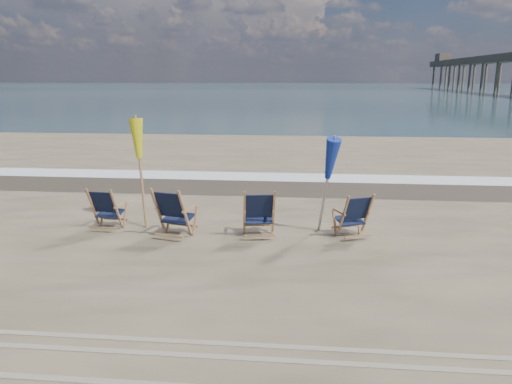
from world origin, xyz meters
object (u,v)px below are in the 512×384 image
beach_chair_1 (185,215)px  umbrella_yellow (140,145)px  beach_chair_0 (116,210)px  umbrella_blue (326,159)px  beach_chair_3 (368,215)px  beach_chair_2 (274,214)px

beach_chair_1 → umbrella_yellow: 1.90m
beach_chair_0 → umbrella_blue: umbrella_blue is taller
beach_chair_3 → beach_chair_0: bearing=-21.4°
beach_chair_2 → umbrella_blue: 1.53m
beach_chair_3 → umbrella_yellow: umbrella_yellow is taller
beach_chair_3 → beach_chair_2: bearing=-15.2°
beach_chair_1 → umbrella_yellow: umbrella_yellow is taller
beach_chair_1 → umbrella_yellow: (-1.13, 0.87, 1.26)m
beach_chair_1 → umbrella_yellow: bearing=-23.2°
umbrella_yellow → umbrella_blue: size_ratio=1.11×
beach_chair_1 → umbrella_blue: bearing=-151.6°
beach_chair_2 → umbrella_yellow: umbrella_yellow is taller
beach_chair_1 → beach_chair_0: bearing=-1.3°
umbrella_blue → umbrella_yellow: bearing=177.6°
beach_chair_1 → beach_chair_2: (1.74, 0.30, -0.02)m
beach_chair_1 → umbrella_blue: size_ratio=0.52×
beach_chair_2 → umbrella_blue: (1.03, 0.41, 1.06)m
umbrella_yellow → umbrella_blue: bearing=-2.4°
beach_chair_1 → umbrella_blue: umbrella_blue is taller
umbrella_blue → beach_chair_0: bearing=-176.4°
beach_chair_2 → beach_chair_3: size_ratio=1.07×
beach_chair_2 → umbrella_yellow: size_ratio=0.44×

